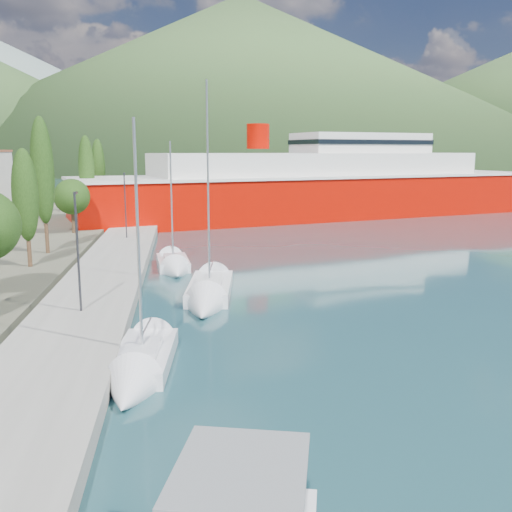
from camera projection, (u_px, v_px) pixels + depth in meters
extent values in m
plane|color=#1F454B|center=(198.00, 189.00, 133.50)|extent=(1400.00, 1400.00, 0.00)
cube|color=gray|center=(109.00, 271.00, 40.63)|extent=(5.00, 88.00, 0.80)
cone|color=slate|center=(250.00, 81.00, 673.31)|extent=(760.00, 760.00, 180.00)
cone|color=#3A592C|center=(242.00, 81.00, 401.13)|extent=(480.00, 480.00, 115.00)
cylinder|color=#47301E|center=(30.00, 254.00, 40.66)|extent=(0.30, 0.30, 1.84)
ellipsoid|color=#203D11|center=(25.00, 195.00, 39.90)|extent=(1.80, 1.80, 6.53)
cylinder|color=#47301E|center=(47.00, 238.00, 46.01)|extent=(0.30, 0.30, 2.39)
ellipsoid|color=#203D11|center=(42.00, 171.00, 45.02)|extent=(1.80, 1.80, 8.47)
cylinder|color=#47301E|center=(73.00, 222.00, 57.34)|extent=(0.36, 0.36, 2.23)
sphere|color=#203D11|center=(72.00, 197.00, 56.87)|extent=(3.56, 3.56, 3.56)
cylinder|color=#47301E|center=(89.00, 212.00, 66.88)|extent=(0.30, 0.30, 2.19)
ellipsoid|color=#203D11|center=(86.00, 169.00, 65.97)|extent=(1.80, 1.80, 7.75)
cylinder|color=#47301E|center=(100.00, 204.00, 76.36)|extent=(0.30, 0.30, 2.14)
ellipsoid|color=#203D11|center=(98.00, 168.00, 75.47)|extent=(1.80, 1.80, 7.60)
cylinder|color=#2D2D33|center=(78.00, 253.00, 28.63)|extent=(0.12, 0.12, 6.00)
cube|color=#2D2D33|center=(75.00, 193.00, 28.33)|extent=(0.15, 0.50, 0.12)
cylinder|color=#2D2D33|center=(125.00, 206.00, 53.18)|extent=(0.12, 0.12, 6.00)
cube|color=#2D2D33|center=(124.00, 173.00, 52.88)|extent=(0.15, 0.50, 0.12)
cube|color=slate|center=(241.00, 469.00, 10.96)|extent=(3.24, 3.58, 0.11)
cube|color=silver|center=(144.00, 359.00, 23.95)|extent=(2.81, 5.79, 0.89)
cube|color=silver|center=(142.00, 348.00, 23.48)|extent=(1.58, 2.36, 0.35)
cylinder|color=silver|center=(138.00, 239.00, 22.65)|extent=(0.12, 0.12, 9.45)
cone|color=silver|center=(128.00, 395.00, 20.44)|extent=(2.53, 2.82, 2.29)
cube|color=silver|center=(210.00, 290.00, 35.75)|extent=(3.42, 7.32, 1.00)
cube|color=silver|center=(210.00, 281.00, 35.16)|extent=(1.87, 2.99, 0.39)
cylinder|color=silver|center=(208.00, 185.00, 34.09)|extent=(0.12, 0.12, 12.17)
cone|color=silver|center=(204.00, 310.00, 31.31)|extent=(2.94, 3.59, 2.54)
cube|color=silver|center=(173.00, 264.00, 44.06)|extent=(2.71, 5.36, 0.89)
cube|color=silver|center=(173.00, 257.00, 43.62)|extent=(1.54, 2.18, 0.35)
cylinder|color=silver|center=(172.00, 201.00, 42.84)|extent=(0.12, 0.12, 8.88)
cone|color=silver|center=(176.00, 273.00, 40.87)|extent=(2.47, 2.61, 2.27)
cube|color=#B00A00|center=(317.00, 199.00, 77.62)|extent=(65.60, 30.87, 6.22)
cube|color=silver|center=(318.00, 176.00, 77.05)|extent=(66.14, 31.38, 0.33)
cube|color=silver|center=(318.00, 166.00, 76.81)|extent=(45.79, 23.09, 3.33)
cube|color=silver|center=(361.00, 143.00, 78.90)|extent=(19.64, 12.99, 2.67)
cylinder|color=#B00A00|center=(258.00, 136.00, 72.61)|extent=(2.89, 2.89, 3.11)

